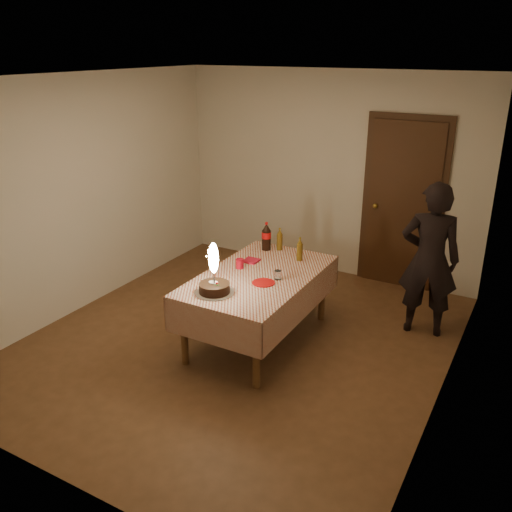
{
  "coord_description": "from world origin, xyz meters",
  "views": [
    {
      "loc": [
        2.54,
        -4.18,
        2.87
      ],
      "look_at": [
        0.16,
        0.08,
        0.95
      ],
      "focal_mm": 38.0,
      "sensor_mm": 36.0,
      "label": 1
    }
  ],
  "objects_px": {
    "red_cup": "(240,264)",
    "clear_cup": "(278,275)",
    "dining_table": "(258,284)",
    "birthday_cake": "(214,281)",
    "amber_bottle_left": "(280,240)",
    "photographer": "(429,260)",
    "cola_bottle": "(266,236)",
    "red_plate": "(263,283)",
    "amber_bottle_right": "(300,250)"
  },
  "relations": [
    {
      "from": "amber_bottle_right",
      "to": "photographer",
      "type": "xyz_separation_m",
      "value": [
        1.24,
        0.47,
        -0.03
      ]
    },
    {
      "from": "red_cup",
      "to": "red_plate",
      "type": "bearing_deg",
      "value": -28.16
    },
    {
      "from": "amber_bottle_left",
      "to": "photographer",
      "type": "bearing_deg",
      "value": 10.54
    },
    {
      "from": "cola_bottle",
      "to": "amber_bottle_left",
      "type": "xyz_separation_m",
      "value": [
        0.13,
        0.06,
        -0.03
      ]
    },
    {
      "from": "amber_bottle_right",
      "to": "red_cup",
      "type": "bearing_deg",
      "value": -131.43
    },
    {
      "from": "birthday_cake",
      "to": "photographer",
      "type": "bearing_deg",
      "value": 44.93
    },
    {
      "from": "amber_bottle_right",
      "to": "photographer",
      "type": "distance_m",
      "value": 1.32
    },
    {
      "from": "red_plate",
      "to": "cola_bottle",
      "type": "distance_m",
      "value": 0.92
    },
    {
      "from": "red_plate",
      "to": "red_cup",
      "type": "relative_size",
      "value": 2.2
    },
    {
      "from": "red_plate",
      "to": "red_cup",
      "type": "bearing_deg",
      "value": 151.84
    },
    {
      "from": "dining_table",
      "to": "red_plate",
      "type": "relative_size",
      "value": 7.82
    },
    {
      "from": "red_cup",
      "to": "amber_bottle_left",
      "type": "xyz_separation_m",
      "value": [
        0.11,
        0.67,
        0.07
      ]
    },
    {
      "from": "amber_bottle_left",
      "to": "clear_cup",
      "type": "bearing_deg",
      "value": -64.23
    },
    {
      "from": "red_cup",
      "to": "birthday_cake",
      "type": "bearing_deg",
      "value": -81.19
    },
    {
      "from": "photographer",
      "to": "amber_bottle_left",
      "type": "bearing_deg",
      "value": -169.46
    },
    {
      "from": "red_cup",
      "to": "cola_bottle",
      "type": "relative_size",
      "value": 0.31
    },
    {
      "from": "clear_cup",
      "to": "amber_bottle_left",
      "type": "distance_m",
      "value": 0.82
    },
    {
      "from": "red_plate",
      "to": "photographer",
      "type": "xyz_separation_m",
      "value": [
        1.29,
        1.17,
        0.08
      ]
    },
    {
      "from": "clear_cup",
      "to": "amber_bottle_left",
      "type": "xyz_separation_m",
      "value": [
        -0.35,
        0.73,
        0.07
      ]
    },
    {
      "from": "birthday_cake",
      "to": "dining_table",
      "type": "bearing_deg",
      "value": 74.76
    },
    {
      "from": "dining_table",
      "to": "birthday_cake",
      "type": "xyz_separation_m",
      "value": [
        -0.15,
        -0.56,
        0.21
      ]
    },
    {
      "from": "red_cup",
      "to": "photographer",
      "type": "distance_m",
      "value": 1.93
    },
    {
      "from": "red_plate",
      "to": "amber_bottle_right",
      "type": "bearing_deg",
      "value": 85.88
    },
    {
      "from": "red_plate",
      "to": "cola_bottle",
      "type": "height_order",
      "value": "cola_bottle"
    },
    {
      "from": "dining_table",
      "to": "photographer",
      "type": "xyz_separation_m",
      "value": [
        1.43,
        1.02,
        0.18
      ]
    },
    {
      "from": "dining_table",
      "to": "red_cup",
      "type": "bearing_deg",
      "value": 167.5
    },
    {
      "from": "red_plate",
      "to": "photographer",
      "type": "relative_size",
      "value": 0.13
    },
    {
      "from": "red_plate",
      "to": "amber_bottle_left",
      "type": "xyz_separation_m",
      "value": [
        -0.28,
        0.88,
        0.11
      ]
    },
    {
      "from": "red_cup",
      "to": "amber_bottle_right",
      "type": "relative_size",
      "value": 0.39
    },
    {
      "from": "birthday_cake",
      "to": "amber_bottle_left",
      "type": "relative_size",
      "value": 1.91
    },
    {
      "from": "red_cup",
      "to": "amber_bottle_right",
      "type": "distance_m",
      "value": 0.66
    },
    {
      "from": "birthday_cake",
      "to": "red_cup",
      "type": "distance_m",
      "value": 0.62
    },
    {
      "from": "birthday_cake",
      "to": "amber_bottle_left",
      "type": "height_order",
      "value": "birthday_cake"
    },
    {
      "from": "red_plate",
      "to": "photographer",
      "type": "height_order",
      "value": "photographer"
    },
    {
      "from": "cola_bottle",
      "to": "amber_bottle_right",
      "type": "bearing_deg",
      "value": -13.78
    },
    {
      "from": "dining_table",
      "to": "red_plate",
      "type": "bearing_deg",
      "value": -47.52
    },
    {
      "from": "clear_cup",
      "to": "photographer",
      "type": "xyz_separation_m",
      "value": [
        1.21,
        1.02,
        0.04
      ]
    },
    {
      "from": "birthday_cake",
      "to": "red_plate",
      "type": "relative_size",
      "value": 2.21
    },
    {
      "from": "dining_table",
      "to": "cola_bottle",
      "type": "distance_m",
      "value": 0.76
    },
    {
      "from": "amber_bottle_left",
      "to": "birthday_cake",
      "type": "bearing_deg",
      "value": -90.73
    },
    {
      "from": "birthday_cake",
      "to": "amber_bottle_left",
      "type": "bearing_deg",
      "value": 89.27
    },
    {
      "from": "birthday_cake",
      "to": "clear_cup",
      "type": "relative_size",
      "value": 5.41
    },
    {
      "from": "clear_cup",
      "to": "amber_bottle_right",
      "type": "height_order",
      "value": "amber_bottle_right"
    },
    {
      "from": "clear_cup",
      "to": "amber_bottle_left",
      "type": "bearing_deg",
      "value": 115.77
    },
    {
      "from": "red_plate",
      "to": "amber_bottle_left",
      "type": "height_order",
      "value": "amber_bottle_left"
    },
    {
      "from": "red_cup",
      "to": "clear_cup",
      "type": "xyz_separation_m",
      "value": [
        0.47,
        -0.06,
        -0.01
      ]
    },
    {
      "from": "birthday_cake",
      "to": "clear_cup",
      "type": "height_order",
      "value": "birthday_cake"
    },
    {
      "from": "dining_table",
      "to": "cola_bottle",
      "type": "xyz_separation_m",
      "value": [
        -0.27,
        0.66,
        0.25
      ]
    },
    {
      "from": "cola_bottle",
      "to": "amber_bottle_left",
      "type": "bearing_deg",
      "value": 26.17
    },
    {
      "from": "birthday_cake",
      "to": "clear_cup",
      "type": "distance_m",
      "value": 0.67
    }
  ]
}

